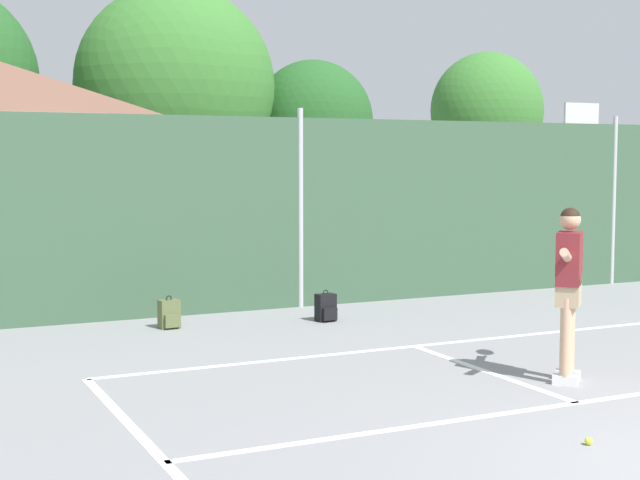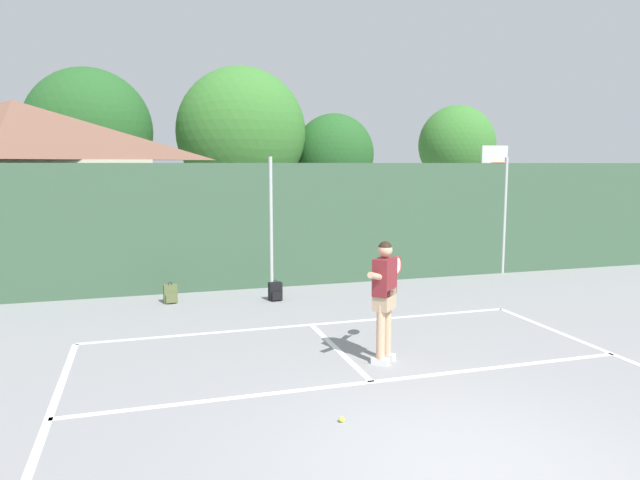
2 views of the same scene
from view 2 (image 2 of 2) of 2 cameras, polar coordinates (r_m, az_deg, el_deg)
ground_plane at (r=6.32m, az=14.07°, el=-21.08°), size 120.00×120.00×0.00m
court_markings at (r=6.81m, az=11.13°, el=-18.74°), size 8.30×11.10×0.01m
chainlink_fence at (r=14.11m, az=-4.80°, el=1.39°), size 26.09×0.09×3.17m
basketball_hoop at (r=18.93m, az=16.50°, el=5.07°), size 0.90×0.67×3.55m
clubhouse_building at (r=17.73m, az=-27.43°, el=4.76°), size 7.53×4.35×4.67m
treeline_backdrop at (r=23.82m, az=-11.78°, el=9.69°), size 26.34×4.67×6.84m
tennis_player at (r=8.84m, az=6.33°, el=-4.90°), size 1.01×1.10×1.85m
tennis_ball at (r=7.13m, az=2.12°, el=-17.11°), size 0.07×0.07×0.07m
backpack_olive at (r=13.08m, az=-14.39°, el=-5.15°), size 0.30×0.26×0.46m
backpack_black at (r=12.95m, az=-4.37°, el=-5.07°), size 0.30×0.26×0.46m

